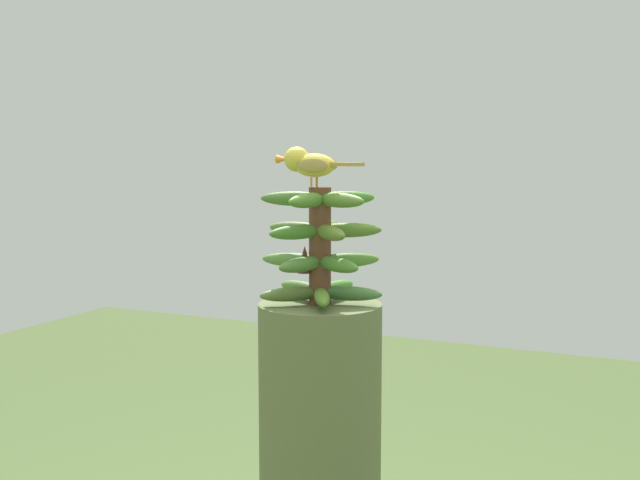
{
  "coord_description": "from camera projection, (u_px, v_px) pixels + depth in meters",
  "views": [
    {
      "loc": [
        -1.62,
        -0.77,
        1.38
      ],
      "look_at": [
        0.0,
        0.0,
        1.18
      ],
      "focal_mm": 45.7,
      "sensor_mm": 36.0,
      "label": 1
    }
  ],
  "objects": [
    {
      "name": "banana_bunch",
      "position": [
        320.0,
        246.0,
        1.81
      ],
      "size": [
        0.28,
        0.28,
        0.26
      ],
      "color": "brown",
      "rests_on": "banana_tree"
    },
    {
      "name": "perched_bird",
      "position": [
        308.0,
        163.0,
        1.79
      ],
      "size": [
        0.06,
        0.21,
        0.09
      ],
      "color": "#C68933",
      "rests_on": "banana_bunch"
    }
  ]
}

